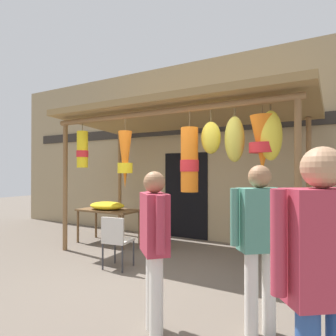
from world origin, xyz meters
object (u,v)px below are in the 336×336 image
object	(u,v)px
customer_foreground	(154,238)
flower_heap_on_table	(107,206)
display_table	(108,213)
vendor_in_orange	(323,273)
wicker_basket_by_table	(156,243)
folding_chair	(116,238)
shopper_by_bananas	(260,235)

from	to	relation	value
customer_foreground	flower_heap_on_table	bearing A→B (deg)	137.92
display_table	flower_heap_on_table	distance (m)	0.17
vendor_in_orange	customer_foreground	world-z (taller)	vendor_in_orange
wicker_basket_by_table	customer_foreground	xyz separation A→B (m)	(1.65, -2.69, 0.82)
flower_heap_on_table	wicker_basket_by_table	distance (m)	1.36
flower_heap_on_table	folding_chair	distance (m)	1.79
flower_heap_on_table	folding_chair	world-z (taller)	flower_heap_on_table
flower_heap_on_table	wicker_basket_by_table	bearing A→B (deg)	8.48
wicker_basket_by_table	shopper_by_bananas	xyz separation A→B (m)	(2.55, -2.22, 0.86)
folding_chair	customer_foreground	xyz separation A→B (m)	(1.53, -1.28, 0.42)
flower_heap_on_table	display_table	bearing A→B (deg)	91.91
customer_foreground	display_table	bearing A→B (deg)	137.58
display_table	folding_chair	xyz separation A→B (m)	(1.26, -1.27, -0.15)
shopper_by_bananas	display_table	bearing A→B (deg)	150.66
display_table	shopper_by_bananas	xyz separation A→B (m)	(3.69, -2.08, 0.30)
folding_chair	vendor_in_orange	size ratio (longest dim) A/B	0.49
display_table	wicker_basket_by_table	xyz separation A→B (m)	(1.14, 0.14, -0.56)
wicker_basket_by_table	shopper_by_bananas	world-z (taller)	shopper_by_bananas
flower_heap_on_table	shopper_by_bananas	size ratio (longest dim) A/B	0.51
flower_heap_on_table	vendor_in_orange	bearing A→B (deg)	-36.33
display_table	customer_foreground	bearing A→B (deg)	-42.42
folding_chair	vendor_in_orange	distance (m)	3.60
display_table	customer_foreground	size ratio (longest dim) A/B	0.86
customer_foreground	shopper_by_bananas	size ratio (longest dim) A/B	0.96
flower_heap_on_table	customer_foreground	distance (m)	3.76
flower_heap_on_table	vendor_in_orange	distance (m)	5.30
customer_foreground	shopper_by_bananas	world-z (taller)	shopper_by_bananas
flower_heap_on_table	shopper_by_bananas	xyz separation A→B (m)	(3.69, -2.05, 0.14)
display_table	flower_heap_on_table	bearing A→B (deg)	-88.09
wicker_basket_by_table	vendor_in_orange	size ratio (longest dim) A/B	0.30
shopper_by_bananas	customer_foreground	bearing A→B (deg)	-152.09
wicker_basket_by_table	vendor_in_orange	bearing A→B (deg)	-46.62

